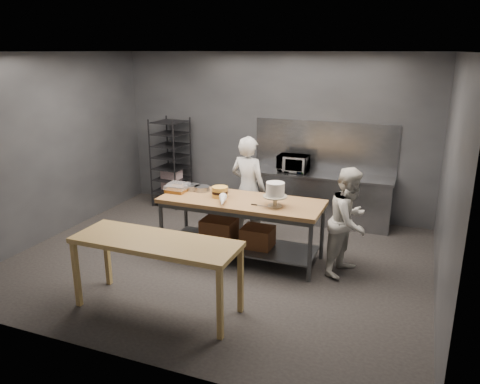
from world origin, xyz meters
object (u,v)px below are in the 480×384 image
at_px(speed_rack, 171,163).
at_px(chef_behind, 248,188).
at_px(frosted_cake_stand, 275,191).
at_px(layer_cake, 220,192).
at_px(work_table, 239,221).
at_px(microwave, 293,163).
at_px(near_counter, 156,247).
at_px(chef_right, 349,222).

bearing_deg(speed_rack, chef_behind, -28.46).
xyz_separation_m(frosted_cake_stand, layer_cake, (-0.89, 0.12, -0.14)).
distance_m(work_table, frosted_cake_stand, 0.83).
bearing_deg(work_table, speed_rack, 139.51).
distance_m(speed_rack, microwave, 2.50).
xyz_separation_m(near_counter, chef_behind, (0.21, 2.51, 0.05)).
xyz_separation_m(chef_behind, frosted_cake_stand, (0.73, -0.89, 0.28)).
distance_m(work_table, layer_cake, 0.52).
distance_m(chef_behind, chef_right, 1.87).
bearing_deg(speed_rack, chef_right, -25.28).
distance_m(work_table, chef_behind, 0.83).
distance_m(work_table, near_counter, 1.79).
distance_m(microwave, layer_cake, 2.06).
distance_m(speed_rack, layer_cake, 2.69).
bearing_deg(frosted_cake_stand, speed_rack, 144.34).
bearing_deg(near_counter, chef_behind, 85.11).
bearing_deg(work_table, microwave, 81.84).
xyz_separation_m(chef_behind, layer_cake, (-0.16, -0.77, 0.14)).
bearing_deg(layer_cake, near_counter, -91.79).
bearing_deg(frosted_cake_stand, chef_right, 11.89).
height_order(near_counter, layer_cake, layer_cake).
relative_size(near_counter, chef_behind, 1.16).
distance_m(work_table, microwave, 2.04).
distance_m(chef_right, frosted_cake_stand, 1.10).
bearing_deg(work_table, chef_behind, 100.34).
distance_m(chef_behind, layer_cake, 0.80).
relative_size(near_counter, frosted_cake_stand, 5.72).
relative_size(work_table, layer_cake, 10.09).
bearing_deg(speed_rack, microwave, 1.84).
relative_size(chef_right, frosted_cake_stand, 4.35).
height_order(chef_behind, frosted_cake_stand, chef_behind).
distance_m(near_counter, speed_rack, 4.08).
xyz_separation_m(near_counter, frosted_cake_stand, (0.95, 1.62, 0.33)).
bearing_deg(microwave, near_counter, -99.73).
bearing_deg(chef_behind, speed_rack, -16.25).
bearing_deg(frosted_cake_stand, microwave, 98.51).
xyz_separation_m(chef_behind, microwave, (0.42, 1.20, 0.19)).
relative_size(near_counter, speed_rack, 1.14).
xyz_separation_m(speed_rack, chef_right, (3.81, -1.80, -0.10)).
distance_m(speed_rack, chef_behind, 2.35).
bearing_deg(work_table, layer_cake, -178.51).
relative_size(speed_rack, layer_cake, 7.35).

